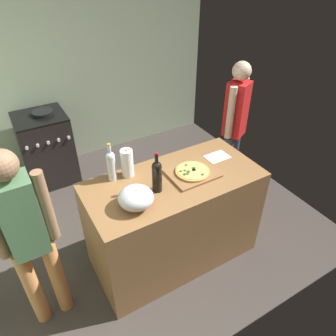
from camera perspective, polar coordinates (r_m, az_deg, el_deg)
ground_plane at (r=3.69m, az=-7.55°, el=-7.83°), size 3.80×3.44×0.02m
kitchen_wall_rear at (r=4.29m, az=-17.42°, el=17.64°), size 3.80×0.10×2.60m
counter at (r=2.90m, az=1.01°, el=-9.33°), size 1.48×0.71×0.93m
cutting_board at (r=2.64m, az=4.43°, el=-0.97°), size 0.40×0.32×0.02m
pizza at (r=2.63m, az=4.44°, el=-0.61°), size 0.29×0.29×0.03m
mixing_bowl at (r=2.30m, az=-5.82°, el=-5.36°), size 0.26×0.26×0.16m
paper_towel_roll at (r=2.59m, az=-7.40°, el=0.91°), size 0.10×0.10×0.25m
wine_bottle_clear at (r=2.39m, az=-2.01°, el=-1.25°), size 0.08×0.08×0.35m
wine_bottle_green at (r=2.55m, az=-10.24°, el=0.64°), size 0.07×0.07×0.34m
recipe_sheet at (r=2.89m, az=8.90°, el=2.03°), size 0.21×0.15×0.00m
stove at (r=4.17m, az=-21.06°, el=3.36°), size 0.58×0.58×0.93m
person_in_stripes at (r=2.35m, az=-24.02°, el=-11.12°), size 0.40×0.20×1.59m
person_in_red at (r=3.53m, az=11.93°, el=7.71°), size 0.34×0.27×1.59m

